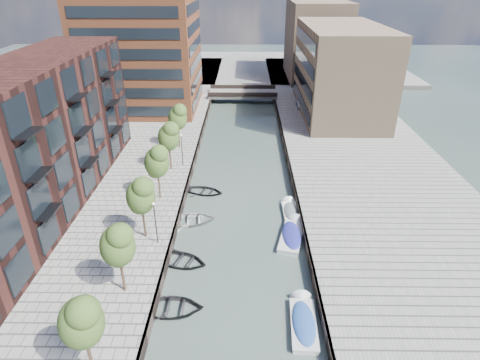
{
  "coord_description": "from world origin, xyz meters",
  "views": [
    {
      "loc": [
        0.48,
        -4.89,
        22.32
      ],
      "look_at": [
        0.0,
        31.32,
        3.5
      ],
      "focal_mm": 30.0,
      "sensor_mm": 36.0,
      "label": 1
    }
  ],
  "objects_px": {
    "motorboat_3": "(292,234)",
    "bridge": "(243,93)",
    "tree_6": "(177,117)",
    "tree_2": "(117,244)",
    "sloop_3": "(191,223)",
    "tree_1": "(81,320)",
    "tree_4": "(157,161)",
    "motorboat_4": "(290,211)",
    "tree_5": "(168,136)",
    "car": "(302,103)",
    "motorboat_0": "(303,320)",
    "sloop_0": "(171,311)",
    "sloop_4": "(205,193)",
    "tree_3": "(140,195)",
    "sloop_1": "(181,263)"
  },
  "relations": [
    {
      "from": "sloop_0",
      "to": "sloop_1",
      "type": "distance_m",
      "value": 5.5
    },
    {
      "from": "sloop_4",
      "to": "motorboat_0",
      "type": "bearing_deg",
      "value": -140.59
    },
    {
      "from": "tree_1",
      "to": "motorboat_4",
      "type": "relative_size",
      "value": 1.32
    },
    {
      "from": "tree_5",
      "to": "motorboat_0",
      "type": "relative_size",
      "value": 1.14
    },
    {
      "from": "tree_5",
      "to": "sloop_3",
      "type": "distance_m",
      "value": 12.11
    },
    {
      "from": "tree_2",
      "to": "tree_6",
      "type": "height_order",
      "value": "same"
    },
    {
      "from": "tree_3",
      "to": "sloop_3",
      "type": "relative_size",
      "value": 1.19
    },
    {
      "from": "sloop_3",
      "to": "tree_6",
      "type": "bearing_deg",
      "value": 2.5
    },
    {
      "from": "motorboat_4",
      "to": "sloop_1",
      "type": "bearing_deg",
      "value": -140.86
    },
    {
      "from": "tree_2",
      "to": "tree_4",
      "type": "distance_m",
      "value": 14.0
    },
    {
      "from": "tree_6",
      "to": "sloop_4",
      "type": "distance_m",
      "value": 13.16
    },
    {
      "from": "tree_2",
      "to": "car",
      "type": "relative_size",
      "value": 1.37
    },
    {
      "from": "motorboat_4",
      "to": "bridge",
      "type": "bearing_deg",
      "value": 97.29
    },
    {
      "from": "tree_1",
      "to": "tree_4",
      "type": "bearing_deg",
      "value": 90.0
    },
    {
      "from": "bridge",
      "to": "sloop_1",
      "type": "distance_m",
      "value": 49.83
    },
    {
      "from": "sloop_0",
      "to": "tree_1",
      "type": "bearing_deg",
      "value": 148.7
    },
    {
      "from": "bridge",
      "to": "sloop_0",
      "type": "bearing_deg",
      "value": -95.09
    },
    {
      "from": "tree_3",
      "to": "motorboat_4",
      "type": "relative_size",
      "value": 1.32
    },
    {
      "from": "bridge",
      "to": "motorboat_0",
      "type": "relative_size",
      "value": 2.49
    },
    {
      "from": "bridge",
      "to": "tree_2",
      "type": "relative_size",
      "value": 2.18
    },
    {
      "from": "tree_6",
      "to": "tree_1",
      "type": "bearing_deg",
      "value": -90.0
    },
    {
      "from": "bridge",
      "to": "tree_6",
      "type": "relative_size",
      "value": 2.18
    },
    {
      "from": "sloop_3",
      "to": "tree_1",
      "type": "bearing_deg",
      "value": 159.15
    },
    {
      "from": "tree_5",
      "to": "sloop_4",
      "type": "xyz_separation_m",
      "value": [
        4.48,
        -4.18,
        -5.31
      ]
    },
    {
      "from": "motorboat_0",
      "to": "tree_6",
      "type": "bearing_deg",
      "value": 113.77
    },
    {
      "from": "tree_3",
      "to": "sloop_1",
      "type": "relative_size",
      "value": 1.28
    },
    {
      "from": "tree_2",
      "to": "sloop_3",
      "type": "xyz_separation_m",
      "value": [
        3.62,
        10.73,
        -5.31
      ]
    },
    {
      "from": "tree_3",
      "to": "tree_4",
      "type": "xyz_separation_m",
      "value": [
        0.0,
        7.0,
        0.0
      ]
    },
    {
      "from": "tree_6",
      "to": "motorboat_3",
      "type": "xyz_separation_m",
      "value": [
        13.53,
        -19.47,
        -5.08
      ]
    },
    {
      "from": "tree_4",
      "to": "sloop_3",
      "type": "relative_size",
      "value": 1.19
    },
    {
      "from": "tree_3",
      "to": "tree_6",
      "type": "bearing_deg",
      "value": 90.0
    },
    {
      "from": "sloop_1",
      "to": "sloop_3",
      "type": "distance_m",
      "value": 6.3
    },
    {
      "from": "tree_1",
      "to": "motorboat_0",
      "type": "bearing_deg",
      "value": 20.65
    },
    {
      "from": "sloop_3",
      "to": "tree_4",
      "type": "bearing_deg",
      "value": 38.58
    },
    {
      "from": "tree_6",
      "to": "car",
      "type": "height_order",
      "value": "tree_6"
    },
    {
      "from": "tree_6",
      "to": "tree_2",
      "type": "bearing_deg",
      "value": -90.0
    },
    {
      "from": "motorboat_0",
      "to": "tree_1",
      "type": "bearing_deg",
      "value": -159.35
    },
    {
      "from": "tree_6",
      "to": "sloop_3",
      "type": "xyz_separation_m",
      "value": [
        3.62,
        -17.27,
        -5.31
      ]
    },
    {
      "from": "motorboat_3",
      "to": "car",
      "type": "relative_size",
      "value": 1.34
    },
    {
      "from": "tree_5",
      "to": "sloop_1",
      "type": "height_order",
      "value": "tree_5"
    },
    {
      "from": "tree_2",
      "to": "sloop_0",
      "type": "distance_m",
      "value": 6.5
    },
    {
      "from": "motorboat_3",
      "to": "bridge",
      "type": "bearing_deg",
      "value": 96.32
    },
    {
      "from": "tree_3",
      "to": "car",
      "type": "relative_size",
      "value": 1.37
    },
    {
      "from": "sloop_0",
      "to": "sloop_3",
      "type": "bearing_deg",
      "value": -0.22
    },
    {
      "from": "tree_3",
      "to": "tree_5",
      "type": "height_order",
      "value": "same"
    },
    {
      "from": "tree_2",
      "to": "tree_5",
      "type": "xyz_separation_m",
      "value": [
        0.0,
        21.0,
        0.0
      ]
    },
    {
      "from": "tree_4",
      "to": "motorboat_4",
      "type": "relative_size",
      "value": 1.32
    },
    {
      "from": "bridge",
      "to": "tree_5",
      "type": "height_order",
      "value": "tree_5"
    },
    {
      "from": "bridge",
      "to": "tree_5",
      "type": "distance_m",
      "value": 34.3
    },
    {
      "from": "sloop_4",
      "to": "motorboat_4",
      "type": "relative_size",
      "value": 0.92
    }
  ]
}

